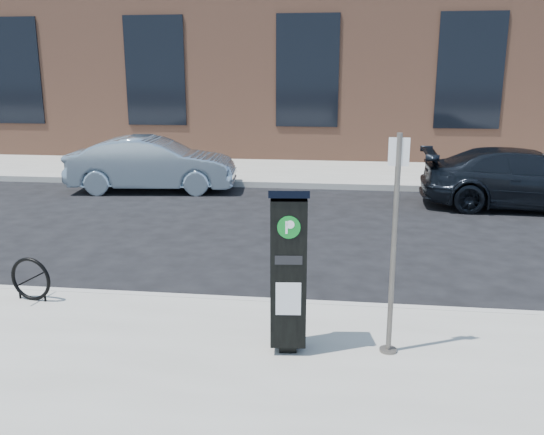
% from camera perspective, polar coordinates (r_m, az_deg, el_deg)
% --- Properties ---
extents(ground, '(120.00, 120.00, 0.00)m').
position_cam_1_polar(ground, '(7.56, -2.99, -9.01)').
color(ground, black).
rests_on(ground, ground).
extents(sidewalk_far, '(60.00, 12.00, 0.15)m').
position_cam_1_polar(sidewalk_far, '(21.07, 3.77, 6.29)').
color(sidewalk_far, gray).
rests_on(sidewalk_far, ground).
extents(curb_near, '(60.00, 0.12, 0.16)m').
position_cam_1_polar(curb_near, '(7.51, -3.03, -8.55)').
color(curb_near, '#9E9B93').
rests_on(curb_near, ground).
extents(curb_far, '(60.00, 0.12, 0.16)m').
position_cam_1_polar(curb_far, '(15.18, 2.35, 3.20)').
color(curb_far, '#9E9B93').
rests_on(curb_far, ground).
extents(building, '(28.00, 10.05, 8.25)m').
position_cam_1_polar(building, '(23.89, 4.40, 17.00)').
color(building, '#945D43').
rests_on(building, ground).
extents(parking_kiosk, '(0.43, 0.39, 1.73)m').
position_cam_1_polar(parking_kiosk, '(5.85, 1.64, -5.15)').
color(parking_kiosk, black).
rests_on(parking_kiosk, sidewalk_near).
extents(sign_pole, '(0.20, 0.18, 2.27)m').
position_cam_1_polar(sign_pole, '(5.86, 11.96, -2.97)').
color(sign_pole, '#504A46').
rests_on(sign_pole, sidewalk_near).
extents(bike_rack, '(0.57, 0.13, 0.57)m').
position_cam_1_polar(bike_rack, '(7.94, -22.79, -5.66)').
color(bike_rack, black).
rests_on(bike_rack, sidewalk_near).
extents(car_silver, '(4.33, 1.93, 1.38)m').
position_cam_1_polar(car_silver, '(15.07, -11.75, 5.20)').
color(car_silver, '#899EAE').
rests_on(car_silver, ground).
extents(car_dark, '(4.66, 2.08, 1.33)m').
position_cam_1_polar(car_dark, '(14.02, 23.85, 3.51)').
color(car_dark, black).
rests_on(car_dark, ground).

